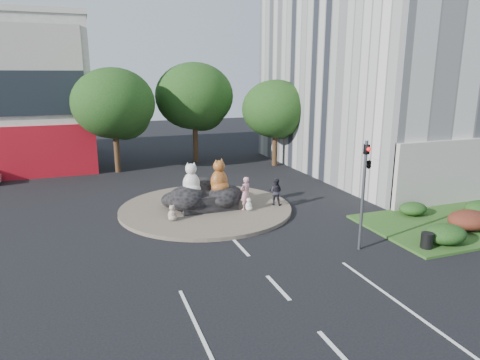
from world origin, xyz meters
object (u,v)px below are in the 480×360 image
Objects in this scene: pedestrian_pink at (245,193)px; pedestrian_dark at (276,192)px; litter_bin at (427,240)px; kitten_white at (249,204)px; cat_white at (191,178)px; cat_tabby at (219,176)px; kitten_calico at (172,212)px.

pedestrian_dark is at bearing 163.37° from pedestrian_pink.
pedestrian_dark is 2.28× the size of litter_bin.
kitten_white reaches higher than litter_bin.
pedestrian_pink is at bearing -8.19° from cat_white.
pedestrian_pink is 2.03m from pedestrian_dark.
cat_white is 1.16× the size of pedestrian_dark.
kitten_white is at bearing -10.86° from cat_white.
cat_tabby is 1.83m from pedestrian_pink.
cat_white reaches higher than litter_bin.
cat_white is at bearing 28.37° from pedestrian_dark.
kitten_white is (4.42, 0.19, -0.06)m from kitten_calico.
kitten_calico is at bearing 44.31° from pedestrian_dark.
cat_white is 5.05m from pedestrian_dark.
pedestrian_dark is (4.87, -0.88, -1.03)m from cat_white.
cat_tabby is 2.35m from kitten_white.
cat_white is at bearing -44.46° from pedestrian_pink.
kitten_calico is at bearing -17.93° from pedestrian_pink.
pedestrian_pink is 1.19× the size of pedestrian_dark.
cat_tabby is 2.61× the size of kitten_white.
cat_white is 0.97× the size of pedestrian_pink.
cat_tabby reaches higher than pedestrian_dark.
cat_white is 2.51m from kitten_calico.
cat_white reaches higher than pedestrian_dark.
cat_tabby reaches higher than litter_bin.
kitten_white is 1.08× the size of litter_bin.
cat_white is 0.94× the size of cat_tabby.
pedestrian_pink is at bearing 126.53° from litter_bin.
kitten_calico is at bearing -174.09° from cat_tabby.
kitten_calico reaches higher than litter_bin.
cat_white reaches higher than pedestrian_pink.
cat_tabby is at bearing 128.87° from litter_bin.
cat_tabby is at bearing 45.07° from kitten_calico.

